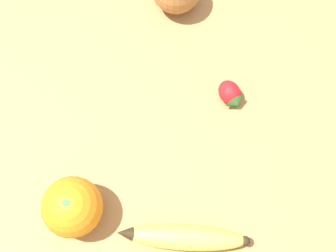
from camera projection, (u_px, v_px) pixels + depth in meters
name	position (u px, v px, depth m)	size (l,w,h in m)	color
ground_plane	(213.00, 124.00, 0.72)	(3.00, 3.00, 0.00)	#A87A47
banana	(183.00, 237.00, 0.65)	(0.19, 0.06, 0.04)	#DBCC4C
orange	(72.00, 207.00, 0.64)	(0.08, 0.08, 0.08)	orange
strawberry	(231.00, 94.00, 0.71)	(0.05, 0.05, 0.03)	red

